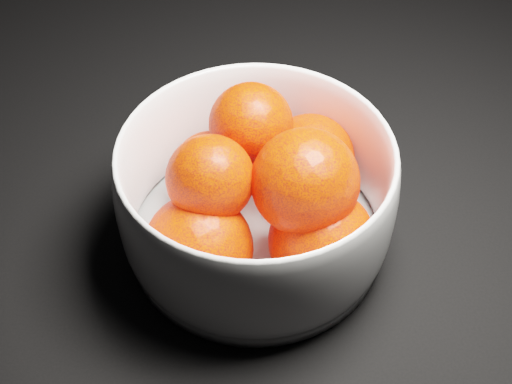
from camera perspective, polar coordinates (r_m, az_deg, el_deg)
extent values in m
cylinder|color=silver|center=(0.57, 0.00, -3.51)|extent=(0.20, 0.20, 0.01)
sphere|color=#FF2203|center=(0.57, 4.32, 2.70)|extent=(0.07, 0.07, 0.07)
sphere|color=#FF2203|center=(0.56, -3.60, 1.81)|extent=(0.06, 0.06, 0.06)
sphere|color=#FF2203|center=(0.51, -4.62, -4.49)|extent=(0.08, 0.08, 0.08)
sphere|color=#FF2203|center=(0.51, 5.26, -3.89)|extent=(0.08, 0.08, 0.08)
sphere|color=#FF2203|center=(0.54, -0.41, 5.43)|extent=(0.06, 0.06, 0.06)
sphere|color=#FF2203|center=(0.50, -3.69, 1.08)|extent=(0.06, 0.06, 0.06)
sphere|color=#FF2203|center=(0.50, 3.95, 0.80)|extent=(0.08, 0.08, 0.08)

